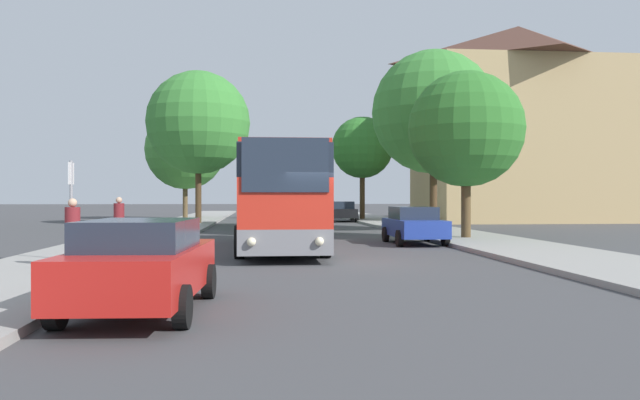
% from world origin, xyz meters
% --- Properties ---
extents(ground_plane, '(300.00, 300.00, 0.00)m').
position_xyz_m(ground_plane, '(0.00, 0.00, 0.00)').
color(ground_plane, '#424244').
rests_on(ground_plane, ground).
extents(sidewalk_left, '(4.00, 120.00, 0.15)m').
position_xyz_m(sidewalk_left, '(-7.00, 0.00, 0.07)').
color(sidewalk_left, gray).
rests_on(sidewalk_left, ground_plane).
extents(sidewalk_right, '(4.00, 120.00, 0.15)m').
position_xyz_m(sidewalk_right, '(7.00, 0.00, 0.07)').
color(sidewalk_right, gray).
rests_on(sidewalk_right, ground_plane).
extents(building_right_background, '(14.32, 10.31, 14.87)m').
position_xyz_m(building_right_background, '(17.62, 28.48, 7.44)').
color(building_right_background, tan).
rests_on(building_right_background, ground_plane).
extents(bus_front, '(2.88, 11.11, 3.44)m').
position_xyz_m(bus_front, '(-1.26, 4.61, 1.83)').
color(bus_front, gray).
rests_on(bus_front, ground_plane).
extents(bus_middle, '(3.13, 11.81, 3.18)m').
position_xyz_m(bus_middle, '(-1.10, 17.98, 1.71)').
color(bus_middle, '#238942').
rests_on(bus_middle, ground_plane).
extents(parked_car_left_curb, '(2.12, 4.33, 1.48)m').
position_xyz_m(parked_car_left_curb, '(-3.79, -7.24, 0.78)').
color(parked_car_left_curb, red).
rests_on(parked_car_left_curb, ground_plane).
extents(parked_car_right_near, '(1.96, 4.11, 1.46)m').
position_xyz_m(parked_car_right_near, '(4.07, 6.64, 0.76)').
color(parked_car_right_near, '#233D9E').
rests_on(parked_car_right_near, ground_plane).
extents(parked_car_right_far, '(2.04, 4.01, 1.51)m').
position_xyz_m(parked_car_right_far, '(4.19, 29.04, 0.78)').
color(parked_car_right_far, black).
rests_on(parked_car_right_far, ground_plane).
extents(bus_stop_sign, '(0.08, 0.45, 2.68)m').
position_xyz_m(bus_stop_sign, '(-7.03, 0.03, 1.81)').
color(bus_stop_sign, gray).
rests_on(bus_stop_sign, sidewalk_left).
extents(pedestrian_waiting_near, '(0.36, 0.36, 1.69)m').
position_xyz_m(pedestrian_waiting_near, '(-6.85, 4.91, 1.00)').
color(pedestrian_waiting_near, '#23232D').
rests_on(pedestrian_waiting_near, sidewalk_left).
extents(pedestrian_waiting_far, '(0.36, 0.36, 1.66)m').
position_xyz_m(pedestrian_waiting_far, '(-6.48, -1.71, 0.98)').
color(pedestrian_waiting_far, '#23232D').
rests_on(pedestrian_waiting_far, sidewalk_left).
extents(tree_left_near, '(6.77, 6.77, 9.97)m').
position_xyz_m(tree_left_near, '(-6.02, 24.13, 6.73)').
color(tree_left_near, '#47331E').
rests_on(tree_left_near, sidewalk_left).
extents(tree_left_far, '(6.50, 6.50, 8.84)m').
position_xyz_m(tree_left_far, '(-8.12, 34.52, 5.73)').
color(tree_left_far, brown).
rests_on(tree_left_far, sidewalk_left).
extents(tree_right_near, '(6.64, 6.64, 9.59)m').
position_xyz_m(tree_right_near, '(7.33, 15.44, 6.41)').
color(tree_right_near, '#47331E').
rests_on(tree_right_near, sidewalk_right).
extents(tree_right_mid, '(4.87, 4.87, 6.99)m').
position_xyz_m(tree_right_mid, '(6.69, 8.17, 4.69)').
color(tree_right_mid, '#513D23').
rests_on(tree_right_mid, sidewalk_right).
extents(tree_right_far, '(4.82, 4.82, 7.98)m').
position_xyz_m(tree_right_far, '(5.97, 30.81, 5.71)').
color(tree_right_far, '#47331E').
rests_on(tree_right_far, sidewalk_right).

